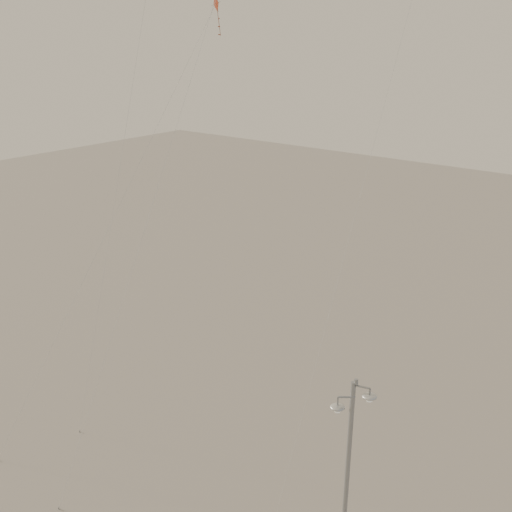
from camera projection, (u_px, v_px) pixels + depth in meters
The scene contains 3 objects.
street_lamp at pixel (347, 480), 25.65m from camera, with size 1.48×1.01×8.80m.
kite_1 at pixel (214, 6), 31.05m from camera, with size 1.61×13.43×28.68m.
kite_3 at pixel (159, 124), 33.53m from camera, with size 5.26×11.28×21.42m.
Camera 1 is at (15.46, -15.76, 20.59)m, focal length 50.00 mm.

